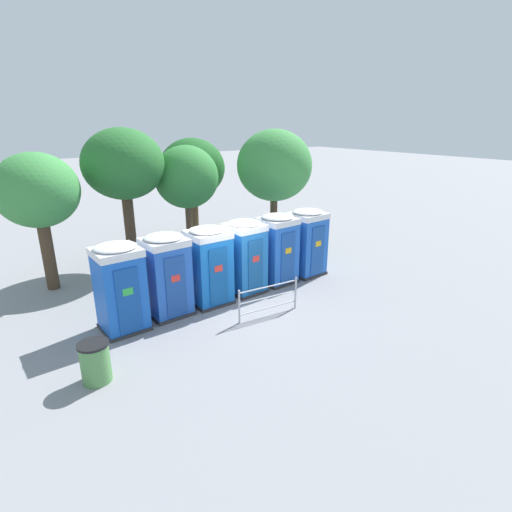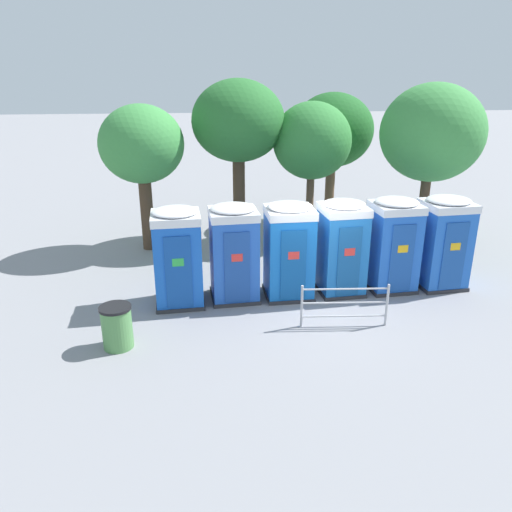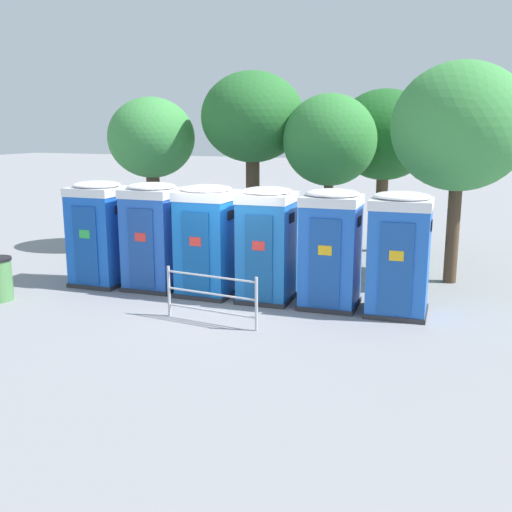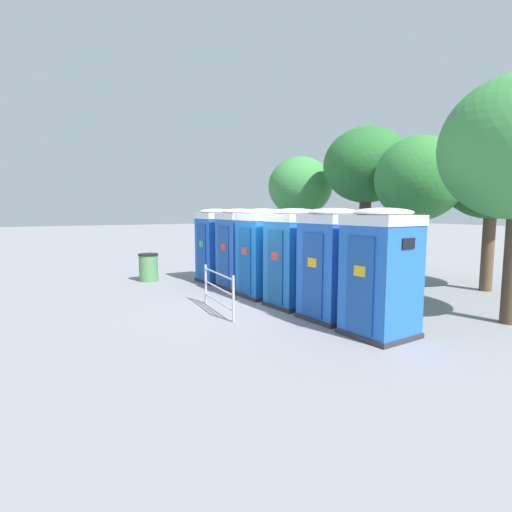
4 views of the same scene
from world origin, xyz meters
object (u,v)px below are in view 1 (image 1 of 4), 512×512
street_tree_4 (124,165)px  portapotty_4 (277,248)px  portapotty_0 (120,287)px  street_tree_0 (37,192)px  street_tree_1 (187,178)px  portapotty_5 (307,242)px  portapotty_1 (167,275)px  portapotty_2 (209,265)px  street_tree_2 (192,169)px  street_tree_3 (274,166)px  event_barrier (269,298)px  portapotty_3 (245,256)px  trash_can (95,362)px

street_tree_4 → portapotty_4: bearing=-51.2°
portapotty_0 → street_tree_0: (-1.17, 4.35, 2.14)m
portapotty_4 → street_tree_1: size_ratio=0.54×
portapotty_4 → portapotty_5: size_ratio=1.00×
portapotty_1 → portapotty_2: same height
street_tree_2 → street_tree_3: size_ratio=0.92×
street_tree_4 → event_barrier: bearing=-73.9°
portapotty_3 → street_tree_4: street_tree_4 is taller
portapotty_0 → portapotty_4: size_ratio=1.00×
portapotty_2 → street_tree_0: street_tree_0 is taller
portapotty_2 → trash_can: bearing=-151.6°
portapotty_3 → street_tree_1: (0.10, 4.53, 2.14)m
portapotty_1 → event_barrier: 3.14m
portapotty_1 → street_tree_2: bearing=57.4°
portapotty_0 → portapotty_2: size_ratio=1.00×
portapotty_1 → street_tree_3: street_tree_3 is taller
portapotty_1 → street_tree_3: 7.73m
portapotty_5 → street_tree_2: size_ratio=0.52×
portapotty_3 → street_tree_0: 7.15m
portapotty_2 → portapotty_5: 4.30m
street_tree_4 → street_tree_3: bearing=-14.4°
portapotty_0 → street_tree_3: 9.02m
portapotty_0 → street_tree_2: 8.94m
portapotty_1 → trash_can: (-2.69, -2.23, -0.79)m
portapotty_2 → event_barrier: size_ratio=1.24×
portapotty_5 → event_barrier: (-3.28, -2.03, -0.72)m
portapotty_1 → street_tree_3: (6.51, 3.33, 2.51)m
street_tree_3 → event_barrier: bearing=-128.2°
portapotty_5 → event_barrier: size_ratio=1.24×
portapotty_2 → event_barrier: (1.01, -1.83, -0.72)m
portapotty_0 → portapotty_4: (5.72, 0.33, 0.00)m
portapotty_0 → trash_can: 2.55m
street_tree_1 → trash_can: bearing=-129.5°
portapotty_1 → portapotty_4: 4.30m
portapotty_2 → portapotty_4: bearing=3.4°
portapotty_4 → street_tree_3: size_ratio=0.48×
portapotty_3 → street_tree_1: 5.01m
street_tree_1 → street_tree_4: street_tree_4 is taller
portapotty_1 → portapotty_5: (5.72, 0.20, -0.00)m
portapotty_1 → event_barrier: size_ratio=1.24×
portapotty_2 → portapotty_5: (4.29, 0.19, -0.00)m
street_tree_4 → street_tree_2: bearing=23.8°
street_tree_2 → portapotty_1: bearing=-122.6°
portapotty_2 → event_barrier: portapotty_2 is taller
street_tree_2 → street_tree_3: bearing=-52.9°
street_tree_2 → trash_can: bearing=-128.1°
portapotty_0 → portapotty_3: 4.30m
portapotty_5 → street_tree_1: (-2.76, 4.43, 2.14)m
street_tree_0 → street_tree_3: bearing=-5.4°
portapotty_0 → street_tree_2: (5.56, 6.63, 2.26)m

